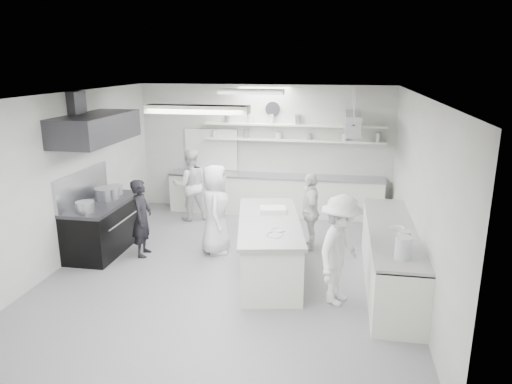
% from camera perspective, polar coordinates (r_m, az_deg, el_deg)
% --- Properties ---
extents(floor, '(6.00, 7.00, 0.02)m').
position_cam_1_polar(floor, '(8.46, -2.83, -9.16)').
color(floor, gray).
rests_on(floor, ground).
extents(ceiling, '(6.00, 7.00, 0.02)m').
position_cam_1_polar(ceiling, '(7.71, -3.13, 11.71)').
color(ceiling, silver).
rests_on(ceiling, wall_back).
extents(wall_back, '(6.00, 0.04, 3.00)m').
position_cam_1_polar(wall_back, '(11.31, 1.02, 5.21)').
color(wall_back, silver).
rests_on(wall_back, floor).
extents(wall_front, '(6.00, 0.04, 3.00)m').
position_cam_1_polar(wall_front, '(4.80, -12.50, -9.72)').
color(wall_front, silver).
rests_on(wall_front, floor).
extents(wall_left, '(0.04, 7.00, 3.00)m').
position_cam_1_polar(wall_left, '(9.09, -21.73, 1.57)').
color(wall_left, silver).
rests_on(wall_left, floor).
extents(wall_right, '(0.04, 7.00, 3.00)m').
position_cam_1_polar(wall_right, '(7.86, 18.88, -0.23)').
color(wall_right, silver).
rests_on(wall_right, floor).
extents(stove, '(0.80, 1.80, 0.90)m').
position_cam_1_polar(stove, '(9.51, -17.81, -4.08)').
color(stove, black).
rests_on(stove, floor).
extents(exhaust_hood, '(0.85, 2.00, 0.50)m').
position_cam_1_polar(exhaust_hood, '(9.08, -18.79, 7.30)').
color(exhaust_hood, '#333338').
rests_on(exhaust_hood, wall_left).
extents(back_counter, '(5.00, 0.60, 0.92)m').
position_cam_1_polar(back_counter, '(11.21, 2.26, -0.34)').
color(back_counter, white).
rests_on(back_counter, floor).
extents(shelf_lower, '(4.20, 0.26, 0.04)m').
position_cam_1_polar(shelf_lower, '(11.05, 4.52, 6.24)').
color(shelf_lower, white).
rests_on(shelf_lower, wall_back).
extents(shelf_upper, '(4.20, 0.26, 0.04)m').
position_cam_1_polar(shelf_upper, '(11.00, 4.56, 8.04)').
color(shelf_upper, white).
rests_on(shelf_upper, wall_back).
extents(pass_through_window, '(1.30, 0.04, 1.00)m').
position_cam_1_polar(pass_through_window, '(11.57, -5.40, 5.13)').
color(pass_through_window, black).
rests_on(pass_through_window, wall_back).
extents(wall_clock, '(0.32, 0.05, 0.32)m').
position_cam_1_polar(wall_clock, '(11.11, 2.04, 9.97)').
color(wall_clock, white).
rests_on(wall_clock, wall_back).
extents(right_counter, '(0.74, 3.30, 0.94)m').
position_cam_1_polar(right_counter, '(7.95, 15.93, -7.66)').
color(right_counter, white).
rests_on(right_counter, floor).
extents(pot_rack, '(0.30, 1.60, 0.40)m').
position_cam_1_polar(pot_rack, '(9.97, 11.56, 8.17)').
color(pot_rack, '#A9ABB2').
rests_on(pot_rack, ceiling).
extents(light_fixture_front, '(1.30, 0.25, 0.10)m').
position_cam_1_polar(light_fixture_front, '(5.98, -7.08, 9.86)').
color(light_fixture_front, white).
rests_on(light_fixture_front, ceiling).
extents(light_fixture_rear, '(1.30, 0.25, 0.10)m').
position_cam_1_polar(light_fixture_rear, '(9.47, -0.60, 12.00)').
color(light_fixture_rear, white).
rests_on(light_fixture_rear, ceiling).
extents(prep_island, '(1.37, 2.61, 0.91)m').
position_cam_1_polar(prep_island, '(8.08, 1.56, -6.77)').
color(prep_island, white).
rests_on(prep_island, floor).
extents(stove_pot, '(0.45, 0.45, 0.27)m').
position_cam_1_polar(stove_pot, '(9.51, -17.54, -0.31)').
color(stove_pot, '#A9ABB2').
rests_on(stove_pot, stove).
extents(cook_stove, '(0.40, 0.56, 1.46)m').
position_cam_1_polar(cook_stove, '(8.97, -13.58, -3.06)').
color(cook_stove, black).
rests_on(cook_stove, floor).
extents(cook_back, '(0.98, 0.89, 1.63)m').
position_cam_1_polar(cook_back, '(10.81, -7.90, 0.87)').
color(cook_back, white).
rests_on(cook_back, floor).
extents(cook_island_left, '(0.70, 0.92, 1.70)m').
position_cam_1_polar(cook_island_left, '(8.86, -4.93, -2.09)').
color(cook_island_left, white).
rests_on(cook_island_left, floor).
extents(cook_island_right, '(0.47, 0.91, 1.50)m').
position_cam_1_polar(cook_island_right, '(9.10, 6.54, -2.33)').
color(cook_island_right, white).
rests_on(cook_island_right, floor).
extents(cook_right, '(0.99, 1.24, 1.68)m').
position_cam_1_polar(cook_right, '(7.10, 10.12, -6.92)').
color(cook_right, white).
rests_on(cook_right, floor).
extents(bowl_island_a, '(0.30, 0.30, 0.06)m').
position_cam_1_polar(bowl_island_a, '(7.22, 2.27, -5.39)').
color(bowl_island_a, '#A9ABB2').
rests_on(bowl_island_a, prep_island).
extents(bowl_island_b, '(0.22, 0.22, 0.07)m').
position_cam_1_polar(bowl_island_b, '(7.42, 2.70, -4.77)').
color(bowl_island_b, white).
rests_on(bowl_island_b, prep_island).
extents(bowl_right, '(0.23, 0.23, 0.06)m').
position_cam_1_polar(bowl_right, '(7.76, 16.61, -4.34)').
color(bowl_right, white).
rests_on(bowl_right, right_counter).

